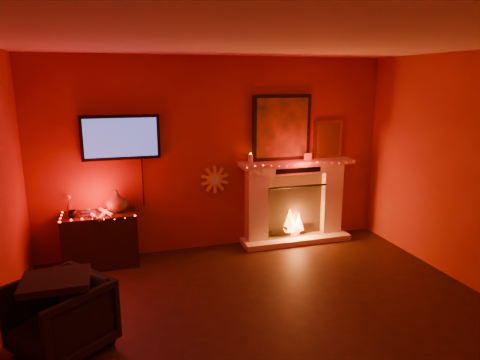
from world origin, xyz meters
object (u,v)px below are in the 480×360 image
object	(u,v)px
armchair	(60,317)
console_table	(102,236)
sunburst_clock	(215,179)
tv	(121,138)
fireplace	(294,194)

from	to	relation	value
armchair	console_table	bearing A→B (deg)	132.23
sunburst_clock	console_table	distance (m)	1.70
tv	armchair	bearing A→B (deg)	-107.81
fireplace	console_table	xyz separation A→B (m)	(-2.77, -0.13, -0.33)
console_table	armchair	bearing A→B (deg)	-100.07
fireplace	sunburst_clock	world-z (taller)	fireplace
tv	console_table	bearing A→B (deg)	-149.48
fireplace	tv	distance (m)	2.61
tv	armchair	size ratio (longest dim) A/B	1.67
sunburst_clock	tv	bearing A→B (deg)	-178.76
tv	armchair	xyz separation A→B (m)	(-0.65, -2.03, -1.31)
tv	console_table	distance (m)	1.31
fireplace	armchair	world-z (taller)	fireplace
tv	sunburst_clock	size ratio (longest dim) A/B	3.10
tv	sunburst_clock	xyz separation A→B (m)	(1.25, 0.03, -0.65)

